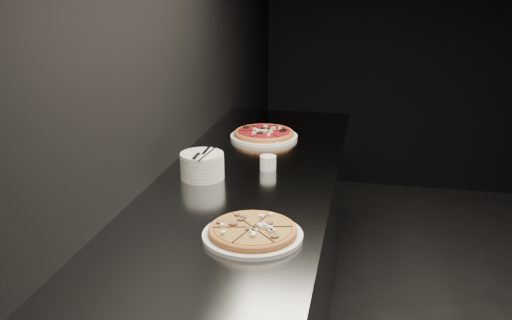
% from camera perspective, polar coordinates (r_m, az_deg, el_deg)
% --- Properties ---
extents(wall_left, '(0.02, 5.00, 2.80)m').
position_cam_1_polar(wall_left, '(2.40, -9.75, 9.77)').
color(wall_left, black).
rests_on(wall_left, floor).
extents(counter, '(0.74, 2.44, 0.92)m').
position_cam_1_polar(counter, '(2.61, -0.85, -11.23)').
color(counter, slate).
rests_on(counter, floor).
extents(pizza_mushroom, '(0.35, 0.35, 0.04)m').
position_cam_1_polar(pizza_mushroom, '(1.87, -0.34, -7.20)').
color(pizza_mushroom, white).
rests_on(pizza_mushroom, counter).
extents(pizza_tomato, '(0.37, 0.37, 0.04)m').
position_cam_1_polar(pizza_tomato, '(2.96, 0.80, 2.60)').
color(pizza_tomato, white).
rests_on(pizza_tomato, counter).
extents(plate_stack, '(0.18, 0.18, 0.11)m').
position_cam_1_polar(plate_stack, '(2.40, -5.41, -0.56)').
color(plate_stack, white).
rests_on(plate_stack, counter).
extents(cutlery, '(0.07, 0.19, 0.01)m').
position_cam_1_polar(cutlery, '(2.36, -5.38, 0.62)').
color(cutlery, silver).
rests_on(cutlery, plate_stack).
extents(ramekin, '(0.07, 0.07, 0.06)m').
position_cam_1_polar(ramekin, '(2.49, 1.21, -0.24)').
color(ramekin, silver).
rests_on(ramekin, counter).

